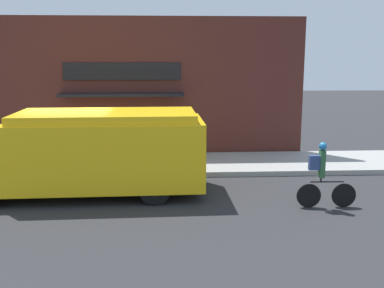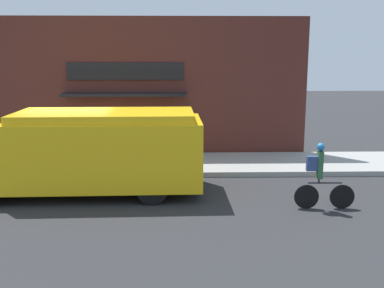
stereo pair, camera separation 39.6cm
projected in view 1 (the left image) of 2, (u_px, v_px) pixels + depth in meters
The scene contains 6 objects.
ground_plane at pixel (72, 179), 13.68m from camera, with size 70.00×70.00×0.00m, color #2B2B2D.
sidewalk at pixel (81, 165), 15.10m from camera, with size 28.00×2.93×0.16m.
storefront at pixel (87, 88), 16.20m from camera, with size 15.91×0.94×5.09m.
school_bus at pixel (90, 152), 12.03m from camera, with size 6.83×2.87×2.25m.
cyclist at pixel (323, 176), 11.00m from camera, with size 1.48×0.20×1.65m.
trash_bin at pixel (102, 149), 15.14m from camera, with size 0.53×0.53×0.90m.
Camera 1 is at (2.95, -13.39, 3.69)m, focal length 42.00 mm.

